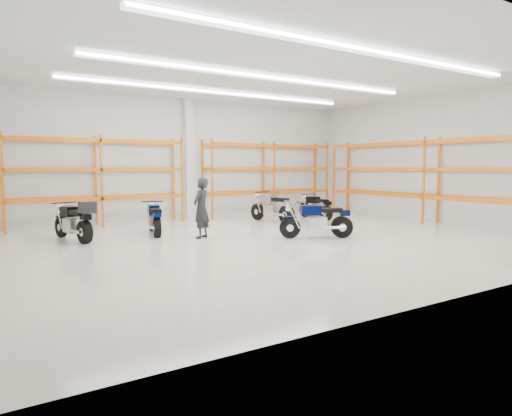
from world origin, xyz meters
TOP-DOWN VIEW (x-y plane):
  - ground at (0.00, 0.00)m, footprint 14.00×14.00m
  - room_shell at (0.00, 0.03)m, footprint 14.02×12.02m
  - motorcycle_main at (1.09, -0.44)m, footprint 1.85×1.13m
  - motorcycle_back_a at (-4.72, 2.63)m, footprint 0.86×2.11m
  - motorcycle_back_b at (-2.54, 2.64)m, footprint 0.76×1.89m
  - motorcycle_back_c at (2.08, 3.23)m, footprint 0.72×2.17m
  - motorcycle_back_d at (4.01, 3.16)m, footprint 0.62×1.88m
  - standing_man at (-1.67, 1.29)m, footprint 0.73×0.68m
  - structural_column at (0.00, 5.82)m, footprint 0.32×0.32m
  - pallet_racking_back_left at (-3.40, 5.48)m, footprint 5.67×0.87m
  - pallet_racking_back_right at (3.40, 5.48)m, footprint 5.67×0.87m
  - pallet_racking_side at (6.48, 0.00)m, footprint 0.87×9.07m

SIDE VIEW (x-z plane):
  - ground at x=0.00m, z-range 0.00..0.00m
  - motorcycle_back_d at x=4.01m, z-range -0.03..0.89m
  - motorcycle_back_b at x=-2.54m, z-range -0.03..0.91m
  - motorcycle_main at x=1.09m, z-range -0.03..0.97m
  - motorcycle_back_c at x=2.08m, z-range -0.03..1.03m
  - motorcycle_back_a at x=-4.72m, z-range -0.02..1.07m
  - standing_man at x=-1.67m, z-range 0.00..1.67m
  - pallet_racking_back_left at x=-3.40m, z-range 0.29..3.29m
  - pallet_racking_back_right at x=3.40m, z-range 0.29..3.29m
  - pallet_racking_side at x=6.48m, z-range 0.31..3.31m
  - structural_column at x=0.00m, z-range 0.00..4.50m
  - room_shell at x=0.00m, z-range 1.03..5.54m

